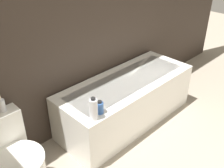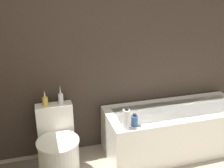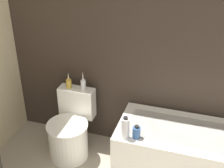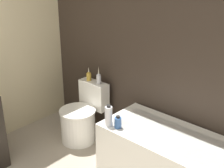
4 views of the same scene
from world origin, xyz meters
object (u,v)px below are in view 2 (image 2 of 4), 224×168
Objects in this scene: vase_gold at (45,100)px; toilet at (58,149)px; vase_silver at (61,97)px; bathtub at (175,129)px; shampoo_bottle_tall at (126,119)px; shampoo_bottle_short at (134,121)px.

toilet is at bearing -69.62° from vase_gold.
vase_silver reaches higher than vase_gold.
shampoo_bottle_tall is at bearing -160.23° from bathtub.
toilet reaches higher than shampoo_bottle_short.
vase_gold is 0.17m from vase_silver.
vase_silver is at bearing 171.15° from bathtub.
vase_gold is (-1.47, 0.20, 0.48)m from bathtub.
vase_gold is 1.35× the size of shampoo_bottle_short.
bathtub is at bearing -8.85° from vase_silver.
bathtub is 12.83× the size of shampoo_bottle_short.
vase_silver is at bearing 141.85° from shampoo_bottle_tall.
vase_gold is 0.79× the size of shampoo_bottle_tall.
toilet is 0.54m from vase_silver.
shampoo_bottle_short is (0.69, -0.43, -0.16)m from vase_silver.
bathtub is 2.42× the size of toilet.
vase_gold is at bearing 172.33° from bathtub.
toilet reaches higher than bathtub.
shampoo_bottle_tall is (0.75, -0.46, -0.10)m from vase_gold.
vase_silver is at bearing 1.89° from vase_gold.
shampoo_bottle_tall is (0.59, -0.46, -0.11)m from vase_silver.
shampoo_bottle_tall is 0.11m from shampoo_bottle_short.
shampoo_bottle_tall is at bearing -31.24° from vase_gold.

